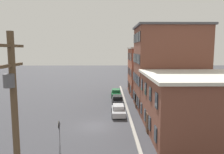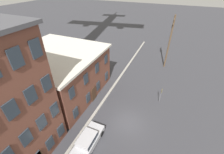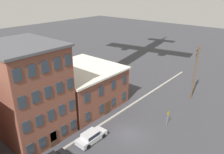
{
  "view_description": "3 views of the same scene",
  "coord_description": "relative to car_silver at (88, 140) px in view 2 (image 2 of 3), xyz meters",
  "views": [
    {
      "loc": [
        25.42,
        1.71,
        9.23
      ],
      "look_at": [
        -0.04,
        2.06,
        5.99
      ],
      "focal_mm": 35.0,
      "sensor_mm": 36.0,
      "label": 1
    },
    {
      "loc": [
        -12.12,
        -3.11,
        15.32
      ],
      "look_at": [
        0.62,
        2.42,
        5.9
      ],
      "focal_mm": 24.0,
      "sensor_mm": 36.0,
      "label": 2
    },
    {
      "loc": [
        -20.9,
        -14.64,
        19.14
      ],
      "look_at": [
        0.91,
        3.93,
        7.39
      ],
      "focal_mm": 35.0,
      "sensor_mm": 36.0,
      "label": 3
    }
  ],
  "objects": [
    {
      "name": "utility_pole",
      "position": [
        20.86,
        -5.34,
        4.84
      ],
      "size": [
        2.4,
        0.44,
        9.97
      ],
      "color": "brown",
      "rests_on": "ground_plane"
    },
    {
      "name": "apartment_far",
      "position": [
        6.54,
        8.87,
        2.54
      ],
      "size": [
        12.17,
        12.3,
        6.55
      ],
      "color": "brown",
      "rests_on": "ground_plane"
    },
    {
      "name": "caution_sign",
      "position": [
        9.87,
        -6.06,
        0.91
      ],
      "size": [
        0.9,
        0.08,
        2.5
      ],
      "color": "slate",
      "rests_on": "ground_plane"
    },
    {
      "name": "kerb_strip",
      "position": [
        4.48,
        1.48,
        -0.67
      ],
      "size": [
        56.0,
        0.36,
        0.16
      ],
      "primitive_type": "cube",
      "color": "#9E998E",
      "rests_on": "ground_plane"
    },
    {
      "name": "ground_plane",
      "position": [
        4.48,
        -3.02,
        -0.75
      ],
      "size": [
        200.0,
        200.0,
        0.0
      ],
      "primitive_type": "plane",
      "color": "#38383D"
    },
    {
      "name": "car_silver",
      "position": [
        0.0,
        0.0,
        0.0
      ],
      "size": [
        4.4,
        1.92,
        1.43
      ],
      "color": "#B7B7BC",
      "rests_on": "ground_plane"
    }
  ]
}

